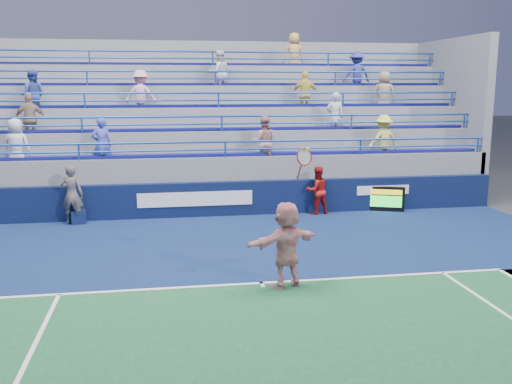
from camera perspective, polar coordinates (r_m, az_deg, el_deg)
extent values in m
plane|color=#333538|center=(12.17, 0.55, -9.17)|extent=(120.00, 120.00, 0.00)
cube|color=#0E1D49|center=(14.23, -0.99, -6.17)|extent=(18.00, 8.40, 0.02)
cube|color=white|center=(12.16, 0.55, -9.08)|extent=(11.00, 0.10, 0.01)
cube|color=white|center=(12.07, 0.63, -9.24)|extent=(0.08, 0.30, 0.01)
cube|color=#091734|center=(18.24, -2.97, -0.66)|extent=(18.00, 0.30, 1.10)
cube|color=white|center=(17.99, -6.08, -0.70)|extent=(3.60, 0.02, 0.45)
cube|color=white|center=(19.33, 12.59, 0.19)|extent=(1.80, 0.02, 0.30)
cube|color=slate|center=(21.12, -3.87, 0.89)|extent=(18.00, 5.60, 1.10)
cube|color=slate|center=(21.06, -3.88, 1.90)|extent=(18.00, 5.60, 1.85)
cube|color=navy|center=(18.61, -3.21, 3.78)|extent=(17.40, 0.45, 0.10)
cylinder|color=#1E48A4|center=(18.17, -3.09, 5.04)|extent=(18.00, 0.07, 0.07)
cube|color=slate|center=(21.50, -4.02, 3.09)|extent=(18.00, 4.60, 2.60)
cube|color=navy|center=(19.53, -3.56, 6.31)|extent=(17.40, 0.45, 0.10)
cylinder|color=#1E48A4|center=(19.10, -3.45, 7.56)|extent=(18.00, 0.07, 0.07)
cube|color=slate|center=(21.95, -4.16, 4.23)|extent=(18.00, 3.60, 3.35)
cube|color=navy|center=(20.48, -3.87, 8.61)|extent=(17.40, 0.45, 0.10)
cylinder|color=#1E48A4|center=(20.07, -3.78, 9.85)|extent=(18.00, 0.07, 0.07)
cube|color=slate|center=(22.41, -4.29, 5.32)|extent=(18.00, 2.60, 4.10)
cube|color=navy|center=(21.46, -4.16, 10.70)|extent=(17.40, 0.45, 0.10)
cylinder|color=#1E48A4|center=(21.07, -4.07, 11.93)|extent=(18.00, 0.07, 0.07)
cube|color=slate|center=(22.87, -4.42, 6.37)|extent=(18.00, 1.60, 4.85)
cube|color=navy|center=(22.47, -4.43, 12.61)|extent=(17.40, 0.45, 0.10)
cylinder|color=#1E48A4|center=(22.10, -4.35, 13.81)|extent=(18.00, 0.07, 0.07)
imported|color=#9C8168|center=(21.95, 12.67, 9.51)|extent=(0.94, 0.73, 1.70)
imported|color=#F8A0B8|center=(20.39, -11.44, 9.48)|extent=(1.19, 0.82, 1.70)
imported|color=white|center=(21.48, -3.71, 11.72)|extent=(0.96, 0.83, 1.70)
imported|color=silver|center=(18.99, -22.82, 4.25)|extent=(0.92, 0.70, 1.70)
imported|color=#3549A0|center=(20.81, -21.43, 8.99)|extent=(0.85, 0.67, 1.70)
imported|color=navy|center=(22.63, 10.03, 11.53)|extent=(1.16, 0.75, 1.70)
imported|color=#BCBBC2|center=(20.31, 7.88, 7.47)|extent=(0.69, 0.52, 1.70)
imported|color=#9A7C67|center=(19.85, -21.61, 6.75)|extent=(1.03, 0.51, 1.70)
imported|color=tan|center=(18.76, 0.80, 5.01)|extent=(0.92, 0.76, 1.70)
imported|color=#D8A554|center=(23.00, 3.81, 13.52)|extent=(0.85, 0.58, 1.70)
imported|color=#3A44AE|center=(18.56, -15.18, 4.58)|extent=(0.67, 0.49, 1.70)
imported|color=#E3DD58|center=(19.90, 12.60, 5.08)|extent=(1.19, 0.80, 1.70)
imported|color=#E5CA59|center=(21.02, 4.94, 9.68)|extent=(1.05, 0.58, 1.70)
cube|color=black|center=(19.30, 12.87, -0.70)|extent=(1.16, 0.54, 0.83)
cube|color=gold|center=(19.19, 12.98, -0.01)|extent=(1.02, 0.02, 0.17)
cube|color=#19E533|center=(19.25, 12.95, -0.92)|extent=(1.02, 0.02, 0.37)
cube|color=#0C173C|center=(18.01, -17.36, -2.39)|extent=(0.51, 0.51, 0.42)
cube|color=#0C173C|center=(18.11, -17.35, -1.11)|extent=(0.42, 0.14, 0.33)
imported|color=white|center=(11.75, 3.05, -5.29)|extent=(1.75, 1.16, 1.81)
torus|color=#A8141D|center=(11.46, 4.85, 3.53)|extent=(0.38, 0.21, 0.37)
cylinder|color=#A8141D|center=(11.48, 4.35, 2.03)|extent=(0.08, 0.21, 0.33)
sphere|color=#CCDE33|center=(11.41, 5.17, 4.28)|extent=(0.07, 0.07, 0.07)
imported|color=#15163B|center=(17.83, -17.93, -0.26)|extent=(0.72, 0.54, 1.82)
imported|color=#A11412|center=(18.47, 6.12, 0.16)|extent=(0.86, 0.73, 1.56)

